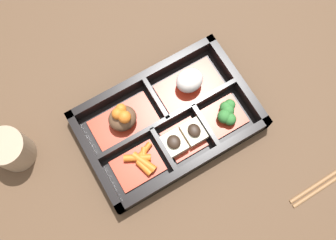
# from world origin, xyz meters

# --- Properties ---
(ground_plane) EXTENTS (3.00, 3.00, 0.00)m
(ground_plane) POSITION_xyz_m (0.00, 0.00, 0.00)
(ground_plane) COLOR #4C3523
(bento_base) EXTENTS (0.31, 0.20, 0.01)m
(bento_base) POSITION_xyz_m (0.00, 0.00, 0.01)
(bento_base) COLOR black
(bento_base) RESTS_ON ground_plane
(bento_rim) EXTENTS (0.31, 0.20, 0.04)m
(bento_rim) POSITION_xyz_m (0.00, -0.00, 0.02)
(bento_rim) COLOR black
(bento_rim) RESTS_ON ground_plane
(bowl_stew) EXTENTS (0.12, 0.07, 0.06)m
(bowl_stew) POSITION_xyz_m (-0.07, 0.04, 0.03)
(bowl_stew) COLOR #B22D19
(bowl_stew) RESTS_ON bento_base
(bowl_rice) EXTENTS (0.12, 0.07, 0.05)m
(bowl_rice) POSITION_xyz_m (0.07, 0.04, 0.03)
(bowl_rice) COLOR #B22D19
(bowl_rice) RESTS_ON bento_base
(bowl_carrots) EXTENTS (0.09, 0.06, 0.02)m
(bowl_carrots) POSITION_xyz_m (-0.08, -0.04, 0.02)
(bowl_carrots) COLOR #B22D19
(bowl_carrots) RESTS_ON bento_base
(bowl_tofu) EXTENTS (0.08, 0.06, 0.03)m
(bowl_tofu) POSITION_xyz_m (0.01, -0.04, 0.02)
(bowl_tofu) COLOR #B22D19
(bowl_tofu) RESTS_ON bento_base
(bowl_greens) EXTENTS (0.07, 0.06, 0.03)m
(bowl_greens) POSITION_xyz_m (0.10, -0.04, 0.02)
(bowl_greens) COLOR #B22D19
(bowl_greens) RESTS_ON bento_base
(tea_cup) EXTENTS (0.07, 0.07, 0.07)m
(tea_cup) POSITION_xyz_m (-0.26, 0.09, 0.04)
(tea_cup) COLOR gray
(tea_cup) RESTS_ON ground_plane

